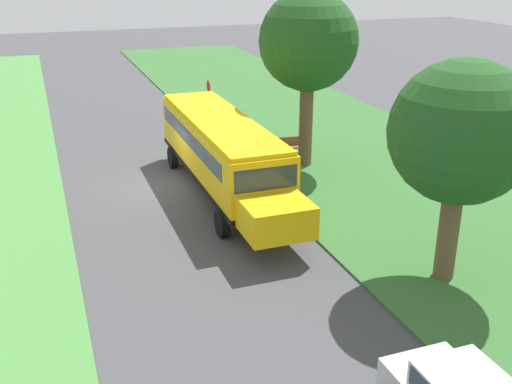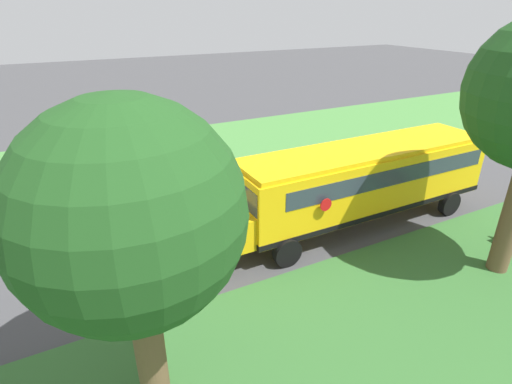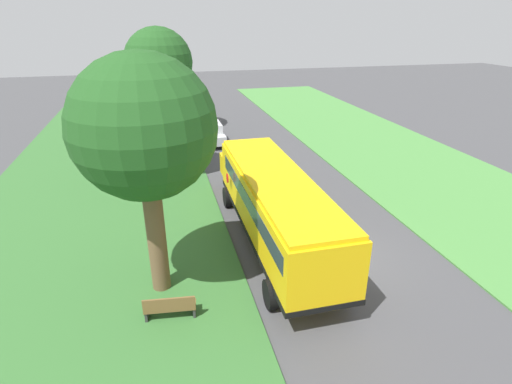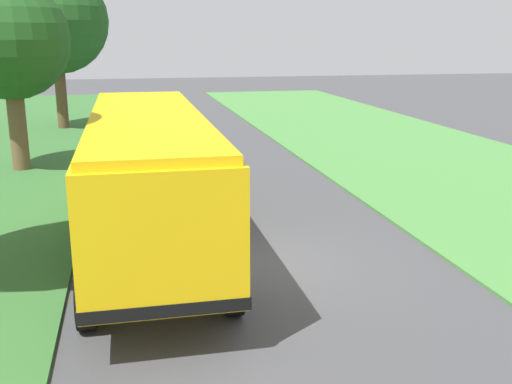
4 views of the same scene
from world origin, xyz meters
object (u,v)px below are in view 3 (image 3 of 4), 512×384
Objects in this scene: park_bench at (170,307)px; car_silver_nearest at (210,132)px; oak_tree_far_end at (158,62)px; oak_tree_roadside_mid at (156,98)px; school_bus at (273,201)px; oak_tree_beside_bus at (141,131)px.

car_silver_nearest is at bearing 78.18° from park_bench.
park_bench is (-0.72, -23.16, -5.06)m from oak_tree_far_end.
oak_tree_roadside_mid is 13.55m from park_bench.
oak_tree_far_end is at bearing 87.40° from oak_tree_roadside_mid.
oak_tree_roadside_mid is at bearing 114.75° from school_bus.
oak_tree_roadside_mid is (0.57, 11.17, -1.04)m from oak_tree_beside_bus.
oak_tree_roadside_mid is at bearing -92.60° from oak_tree_far_end.
oak_tree_roadside_mid is 4.10× the size of park_bench.
school_bus is 1.55× the size of oak_tree_beside_bus.
oak_tree_roadside_mid is at bearing 87.08° from oak_tree_beside_bus.
school_bus is 10.40m from oak_tree_roadside_mid.
oak_tree_beside_bus reaches higher than car_silver_nearest.
oak_tree_beside_bus is 4.86× the size of park_bench.
oak_tree_beside_bus is at bearing -156.70° from school_bus.
oak_tree_far_end is at bearing 88.21° from park_bench.
oak_tree_beside_bus reaches higher than oak_tree_roadside_mid.
car_silver_nearest is 0.54× the size of oak_tree_far_end.
oak_tree_far_end is (-3.74, 19.38, 3.61)m from school_bus.
oak_tree_roadside_mid reaches higher than car_silver_nearest.
school_bus is at bearing -79.09° from oak_tree_far_end.
park_bench is at bearing -139.78° from school_bus.
park_bench is at bearing -91.15° from oak_tree_roadside_mid.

